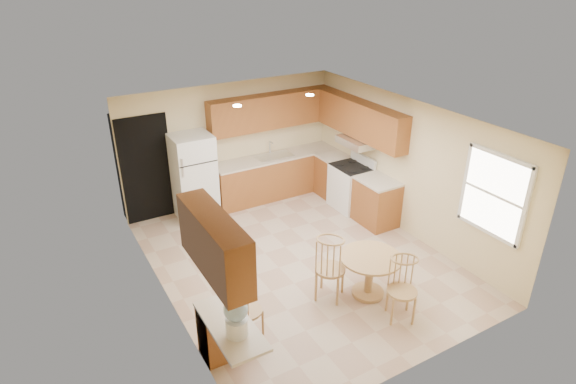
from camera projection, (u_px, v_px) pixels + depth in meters
floor at (300, 260)px, 8.21m from camera, size 5.50×5.50×0.00m
ceiling at (302, 119)px, 7.12m from camera, size 4.50×5.50×0.02m
wall_back at (231, 143)px, 9.81m from camera, size 4.50×0.02×2.50m
wall_front at (425, 286)px, 5.53m from camera, size 4.50×0.02×2.50m
wall_left at (162, 231)px, 6.66m from camera, size 0.02×5.50×2.50m
wall_right at (407, 167)px, 8.68m from camera, size 0.02×5.50×2.50m
doorway at (147, 170)px, 9.10m from camera, size 0.90×0.02×2.10m
base_cab_back at (276, 176)px, 10.33m from camera, size 2.75×0.60×0.87m
counter_back at (276, 157)px, 10.13m from camera, size 2.75×0.63×0.04m
base_cab_right_a at (333, 176)px, 10.35m from camera, size 0.60×0.59×0.87m
counter_right_a at (334, 156)px, 10.15m from camera, size 0.63×0.59×0.04m
base_cab_right_b at (376, 203)px, 9.21m from camera, size 0.60×0.80×0.87m
counter_right_b at (378, 181)px, 9.02m from camera, size 0.63×0.80×0.04m
upper_cab_back at (272, 111)px, 9.82m from camera, size 2.75×0.33×0.70m
upper_cab_right at (361, 119)px, 9.29m from camera, size 0.33×2.42×0.70m
upper_cab_left at (214, 244)px, 5.22m from camera, size 0.33×1.40×0.70m
sink at (274, 156)px, 10.11m from camera, size 0.78×0.44×0.01m
range_hood at (357, 142)px, 9.41m from camera, size 0.50×0.76×0.14m
desk_pedestal at (220, 332)px, 6.13m from camera, size 0.48×0.42×0.72m
desk_top at (231, 326)px, 5.66m from camera, size 0.50×1.20×0.04m
window at (494, 194)px, 7.12m from camera, size 0.06×1.12×1.30m
can_light_a at (237, 106)px, 7.84m from camera, size 0.14×0.14×0.02m
can_light_b at (310, 95)px, 8.47m from camera, size 0.14×0.14×0.02m
refrigerator at (194, 177)px, 9.29m from camera, size 0.75×0.73×1.70m
stove at (351, 186)px, 9.80m from camera, size 0.65×0.76×1.09m
dining_table at (370, 270)px, 7.20m from camera, size 0.92×0.92×0.68m
chair_table_a at (334, 265)px, 6.99m from camera, size 0.46×0.57×1.04m
chair_table_b at (408, 287)px, 6.59m from camera, size 0.43×0.49×0.96m
chair_desk at (250, 307)px, 6.28m from camera, size 0.39×0.50×0.88m
water_crock at (236, 316)px, 5.39m from camera, size 0.28×0.28×0.58m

